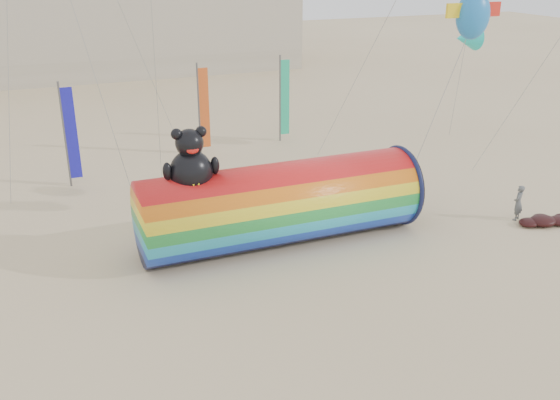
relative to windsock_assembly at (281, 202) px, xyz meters
name	(u,v)px	position (x,y,z in m)	size (l,w,h in m)	color
ground	(283,279)	(-1.11, -2.94, -1.71)	(160.00, 160.00, 0.00)	#CCB58C
windsock_assembly	(281,202)	(0.00, 0.00, 0.00)	(11.17, 3.40, 5.15)	red
kite_handler	(518,203)	(10.27, -1.90, -0.92)	(0.57, 0.38, 1.57)	#515658
fabric_bundle	(546,220)	(11.10, -2.76, -1.54)	(2.62, 1.35, 0.41)	#380B0A
festival_banners	(193,112)	(-0.34, 11.75, 0.93)	(13.23, 3.47, 5.20)	#59595E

